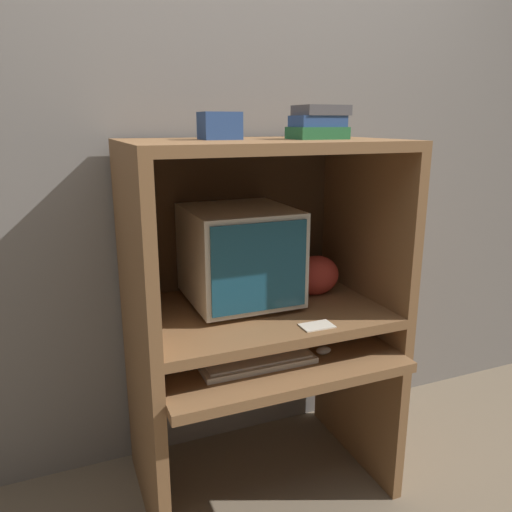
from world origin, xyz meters
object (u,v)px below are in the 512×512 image
Objects in this scene: crt_monitor at (239,255)px; book_stack at (318,123)px; keyboard at (257,361)px; storage_box at (220,126)px; mouse at (323,350)px; snack_bag at (316,275)px.

crt_monitor is 2.16× the size of book_stack.
keyboard is at bearing -97.23° from crt_monitor.
storage_box is at bearing -156.27° from crt_monitor.
mouse is 0.33m from snack_bag.
mouse is at bearing -2.71° from keyboard.
storage_box is at bearing 165.96° from book_stack.
storage_box reaches higher than mouse.
keyboard is at bearing -78.07° from storage_box.
storage_box is (-0.08, -0.04, 0.47)m from crt_monitor.
keyboard is 0.25m from mouse.
crt_monitor is 0.34m from snack_bag.
mouse is at bearing -38.15° from storage_box.
mouse is 0.44× the size of storage_box.
keyboard is (-0.03, -0.26, -0.32)m from crt_monitor.
crt_monitor is at bearing 82.77° from keyboard.
book_stack reaches higher than keyboard.
keyboard is 7.01× the size of mouse.
storage_box is at bearing -178.60° from snack_bag.
crt_monitor is 0.41m from keyboard.
book_stack is (0.26, -0.12, 0.48)m from crt_monitor.
keyboard is 2.08× the size of snack_bag.
keyboard is at bearing 177.29° from mouse.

